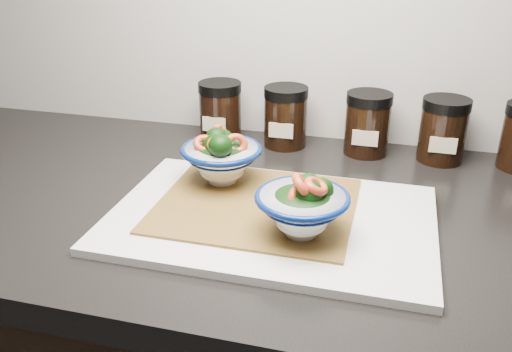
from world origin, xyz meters
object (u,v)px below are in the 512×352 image
(cutting_board, at_px, (271,219))
(bowl_left, at_px, (221,157))
(spice_jar_b, at_px, (286,117))
(spice_jar_c, at_px, (367,124))
(spice_jar_a, at_px, (220,111))
(spice_jar_d, at_px, (443,130))
(bowl_right, at_px, (303,207))

(cutting_board, height_order, bowl_left, bowl_left)
(spice_jar_b, xyz_separation_m, spice_jar_c, (0.15, 0.00, 0.00))
(spice_jar_b, relative_size, spice_jar_c, 1.00)
(cutting_board, height_order, spice_jar_a, spice_jar_a)
(spice_jar_b, xyz_separation_m, spice_jar_d, (0.28, 0.00, 0.00))
(bowl_left, distance_m, bowl_right, 0.19)
(spice_jar_b, bearing_deg, spice_jar_d, 0.00)
(bowl_right, distance_m, spice_jar_c, 0.34)
(spice_jar_b, height_order, spice_jar_c, same)
(spice_jar_c, bearing_deg, spice_jar_d, 0.00)
(bowl_left, bearing_deg, spice_jar_d, 32.52)
(spice_jar_a, relative_size, spice_jar_c, 1.00)
(cutting_board, xyz_separation_m, spice_jar_c, (0.11, 0.30, 0.05))
(cutting_board, distance_m, spice_jar_c, 0.32)
(cutting_board, height_order, spice_jar_d, spice_jar_d)
(cutting_board, relative_size, spice_jar_a, 3.98)
(bowl_right, relative_size, spice_jar_c, 1.09)
(spice_jar_d, bearing_deg, bowl_right, -118.84)
(spice_jar_b, bearing_deg, bowl_right, -74.33)
(cutting_board, relative_size, spice_jar_d, 3.98)
(spice_jar_c, bearing_deg, bowl_right, -99.38)
(cutting_board, bearing_deg, bowl_right, -39.96)
(cutting_board, bearing_deg, spice_jar_c, 69.95)
(bowl_left, xyz_separation_m, spice_jar_a, (-0.07, 0.21, -0.00))
(spice_jar_c, bearing_deg, spice_jar_b, 180.00)
(cutting_board, relative_size, bowl_right, 3.66)
(spice_jar_a, bearing_deg, bowl_right, -56.61)
(bowl_left, relative_size, spice_jar_c, 1.12)
(cutting_board, bearing_deg, bowl_left, 141.00)
(bowl_left, bearing_deg, bowl_right, -39.33)
(spice_jar_d, bearing_deg, spice_jar_b, 180.00)
(spice_jar_a, height_order, spice_jar_b, same)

